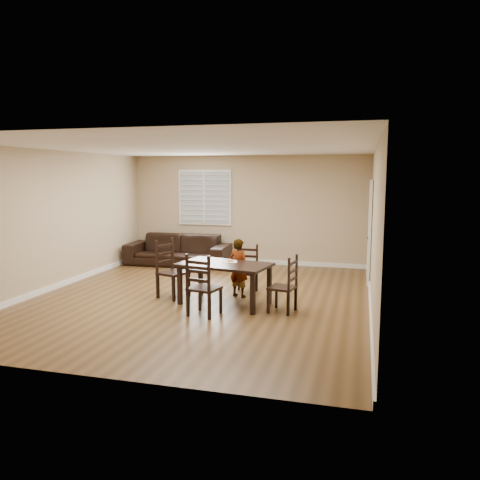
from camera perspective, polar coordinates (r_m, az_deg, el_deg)
name	(u,v)px	position (r m, az deg, el deg)	size (l,w,h in m)	color
ground	(201,298)	(8.63, -4.81, -7.01)	(7.00, 7.00, 0.00)	brown
room	(205,198)	(8.51, -4.32, 5.12)	(6.04, 7.04, 2.72)	tan
dining_table	(225,268)	(8.04, -1.88, -3.48)	(1.67, 1.14, 0.72)	black
chair_near	(247,270)	(8.95, 0.88, -3.71)	(0.41, 0.39, 0.91)	black
chair_far	(200,289)	(7.38, -4.86, -5.94)	(0.53, 0.51, 1.01)	black
chair_left	(168,271)	(8.69, -8.77, -3.71)	(0.58, 0.60, 1.06)	black
chair_right	(289,287)	(7.63, 5.97, -5.72)	(0.47, 0.49, 0.94)	black
child	(239,268)	(8.55, -0.15, -3.41)	(0.39, 0.26, 1.08)	gray
napkin	(229,261)	(8.18, -1.33, -2.63)	(0.27, 0.27, 0.00)	beige
donut	(230,260)	(8.17, -1.21, -2.49)	(0.11, 0.11, 0.04)	#D3914B
sofa	(178,250)	(11.72, -7.54, -1.20)	(2.55, 1.00, 0.75)	black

